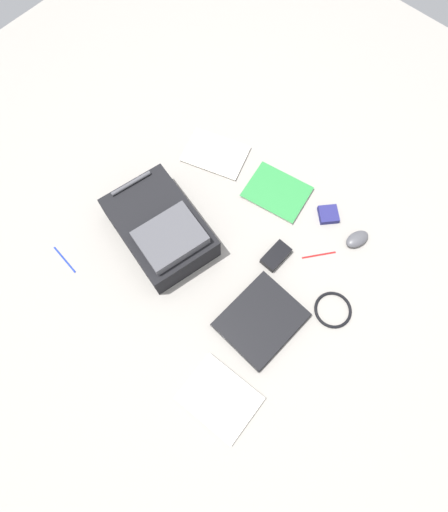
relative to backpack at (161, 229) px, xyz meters
name	(u,v)px	position (x,y,z in m)	size (l,w,h in m)	color
ground_plane	(227,256)	(0.11, -0.26, -0.07)	(3.45, 3.45, 0.00)	gray
backpack	(161,229)	(0.00, 0.00, 0.00)	(0.39, 0.49, 0.17)	black
laptop	(261,320)	(0.00, -0.54, -0.06)	(0.31, 0.27, 0.03)	black
book_comic	(277,192)	(0.48, -0.22, -0.07)	(0.25, 0.29, 0.02)	silver
book_manual	(215,154)	(0.44, 0.11, -0.07)	(0.27, 0.32, 0.01)	silver
book_red	(220,398)	(-0.32, -0.61, -0.06)	(0.22, 0.28, 0.02)	silver
computer_mouse	(357,239)	(0.53, -0.61, -0.05)	(0.06, 0.10, 0.04)	#4C4C51
cable_coil	(333,310)	(0.22, -0.72, -0.07)	(0.15, 0.15, 0.01)	black
power_brick	(276,256)	(0.24, -0.41, -0.06)	(0.07, 0.12, 0.03)	black
pen_black	(64,259)	(-0.35, 0.23, -0.07)	(0.01, 0.01, 0.15)	#1933B2
pen_blue	(319,255)	(0.37, -0.54, -0.07)	(0.01, 0.01, 0.14)	red
earbud_pouch	(328,214)	(0.54, -0.46, -0.06)	(0.08, 0.08, 0.03)	navy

